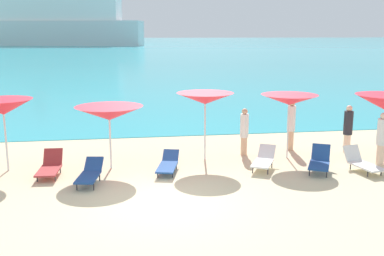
# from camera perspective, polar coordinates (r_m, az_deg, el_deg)

# --- Properties ---
(ground_plane) EXTENTS (50.00, 100.00, 0.30)m
(ground_plane) POSITION_cam_1_polar(r_m,az_deg,el_deg) (21.49, -5.85, -0.08)
(ground_plane) COLOR beige
(ocean_water) EXTENTS (650.00, 440.00, 0.02)m
(ocean_water) POSITION_cam_1_polar(r_m,az_deg,el_deg) (238.53, -8.64, 10.66)
(ocean_water) COLOR #2DADBC
(ocean_water) RESTS_ON ground_plane
(umbrella_1) EXTENTS (2.00, 2.00, 2.28)m
(umbrella_1) POSITION_cam_1_polar(r_m,az_deg,el_deg) (15.11, -22.67, 2.43)
(umbrella_1) COLOR silver
(umbrella_1) RESTS_ON ground_plane
(umbrella_2) EXTENTS (2.36, 2.36, 2.02)m
(umbrella_2) POSITION_cam_1_polar(r_m,az_deg,el_deg) (14.48, -10.37, 1.83)
(umbrella_2) COLOR silver
(umbrella_2) RESTS_ON ground_plane
(umbrella_3) EXTENTS (2.04, 2.04, 2.32)m
(umbrella_3) POSITION_cam_1_polar(r_m,az_deg,el_deg) (15.18, 1.67, 3.72)
(umbrella_3) COLOR silver
(umbrella_3) RESTS_ON ground_plane
(umbrella_4) EXTENTS (2.13, 2.13, 2.22)m
(umbrella_4) POSITION_cam_1_polar(r_m,az_deg,el_deg) (15.80, 12.14, 3.48)
(umbrella_4) COLOR silver
(umbrella_4) RESTS_ON ground_plane
(lounge_chair_0) EXTENTS (0.83, 1.53, 0.70)m
(lounge_chair_0) POSITION_cam_1_polar(r_m,az_deg,el_deg) (15.27, 20.61, -4.05)
(lounge_chair_0) COLOR white
(lounge_chair_0) RESTS_ON ground_plane
(lounge_chair_3) EXTENTS (0.78, 1.65, 0.60)m
(lounge_chair_3) POSITION_cam_1_polar(r_m,az_deg,el_deg) (13.46, -12.73, -5.58)
(lounge_chair_3) COLOR #1E478C
(lounge_chair_3) RESTS_ON ground_plane
(lounge_chair_4) EXTENTS (0.91, 1.73, 0.52)m
(lounge_chair_4) POSITION_cam_1_polar(r_m,az_deg,el_deg) (14.26, -3.03, -4.54)
(lounge_chair_4) COLOR #1E478C
(lounge_chair_4) RESTS_ON ground_plane
(lounge_chair_6) EXTENTS (0.67, 1.55, 0.69)m
(lounge_chair_6) POSITION_cam_1_polar(r_m,az_deg,el_deg) (14.53, -17.44, -4.63)
(lounge_chair_6) COLOR #A53333
(lounge_chair_6) RESTS_ON ground_plane
(lounge_chair_7) EXTENTS (1.19, 1.60, 0.64)m
(lounge_chair_7) POSITION_cam_1_polar(r_m,az_deg,el_deg) (14.71, 9.02, -3.93)
(lounge_chair_7) COLOR white
(lounge_chair_7) RESTS_ON ground_plane
(lounge_chair_8) EXTENTS (1.20, 1.58, 0.74)m
(lounge_chair_8) POSITION_cam_1_polar(r_m,az_deg,el_deg) (14.78, 15.76, -4.03)
(lounge_chair_8) COLOR #1E478C
(lounge_chair_8) RESTS_ON ground_plane
(beachgoer_0) EXTENTS (0.34, 0.34, 1.74)m
(beachgoer_0) POSITION_cam_1_polar(r_m,az_deg,el_deg) (16.11, 22.78, -1.09)
(beachgoer_0) COLOR beige
(beachgoer_0) RESTS_ON ground_plane
(beachgoer_1) EXTENTS (0.30, 0.30, 1.88)m
(beachgoer_1) POSITION_cam_1_polar(r_m,az_deg,el_deg) (17.10, 12.37, 0.63)
(beachgoer_1) COLOR #DBAA84
(beachgoer_1) RESTS_ON ground_plane
(beachgoer_2) EXTENTS (0.32, 0.32, 1.73)m
(beachgoer_2) POSITION_cam_1_polar(r_m,az_deg,el_deg) (17.34, 19.03, 0.06)
(beachgoer_2) COLOR beige
(beachgoer_2) RESTS_ON ground_plane
(beachgoer_3) EXTENTS (0.30, 0.30, 1.68)m
(beachgoer_3) POSITION_cam_1_polar(r_m,az_deg,el_deg) (16.17, 6.59, -0.27)
(beachgoer_3) COLOR #DBAA84
(beachgoer_3) RESTS_ON ground_plane
(cruise_ship) EXTENTS (61.65, 24.54, 22.87)m
(cruise_ship) POSITION_cam_1_polar(r_m,az_deg,el_deg) (170.06, -16.84, 12.85)
(cruise_ship) COLOR silver
(cruise_ship) RESTS_ON ocean_water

